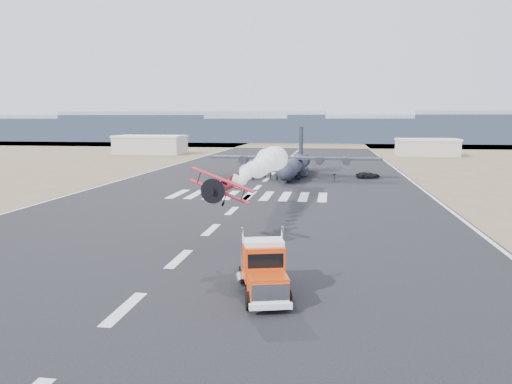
% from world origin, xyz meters
% --- Properties ---
extents(ground, '(500.00, 500.00, 0.00)m').
position_xyz_m(ground, '(0.00, 0.00, 0.00)').
color(ground, black).
rests_on(ground, ground).
extents(scrub_far, '(500.00, 80.00, 0.00)m').
position_xyz_m(scrub_far, '(0.00, 230.00, 0.00)').
color(scrub_far, olive).
rests_on(scrub_far, ground).
extents(runway_markings, '(60.00, 260.00, 0.01)m').
position_xyz_m(runway_markings, '(0.00, 60.00, 0.01)').
color(runway_markings, silver).
rests_on(runway_markings, ground).
extents(ridge_seg_b, '(150.00, 50.00, 15.00)m').
position_xyz_m(ridge_seg_b, '(-130.00, 260.00, 7.50)').
color(ridge_seg_b, '#8291A5').
rests_on(ridge_seg_b, ground).
extents(ridge_seg_c, '(150.00, 50.00, 17.00)m').
position_xyz_m(ridge_seg_c, '(-65.00, 260.00, 8.50)').
color(ridge_seg_c, '#8291A5').
rests_on(ridge_seg_c, ground).
extents(ridge_seg_d, '(150.00, 50.00, 13.00)m').
position_xyz_m(ridge_seg_d, '(0.00, 260.00, 6.50)').
color(ridge_seg_d, '#8291A5').
rests_on(ridge_seg_d, ground).
extents(ridge_seg_e, '(150.00, 50.00, 15.00)m').
position_xyz_m(ridge_seg_e, '(65.00, 260.00, 7.50)').
color(ridge_seg_e, '#8291A5').
rests_on(ridge_seg_e, ground).
extents(hangar_left, '(24.50, 14.50, 6.70)m').
position_xyz_m(hangar_left, '(-52.00, 145.00, 3.41)').
color(hangar_left, '#ACA598').
rests_on(hangar_left, ground).
extents(hangar_right, '(20.50, 12.50, 5.90)m').
position_xyz_m(hangar_right, '(46.00, 150.00, 3.01)').
color(hangar_right, '#ACA598').
rests_on(hangar_right, ground).
extents(semi_truck, '(4.72, 9.06, 3.98)m').
position_xyz_m(semi_truck, '(8.62, 4.16, 1.95)').
color(semi_truck, black).
rests_on(semi_truck, ground).
extents(aerobatic_biplane, '(6.23, 5.86, 3.55)m').
position_xyz_m(aerobatic_biplane, '(2.77, 16.96, 5.85)').
color(aerobatic_biplane, red).
extents(smoke_trail, '(4.12, 35.32, 4.12)m').
position_xyz_m(smoke_trail, '(3.90, 45.78, 6.11)').
color(smoke_trail, white).
extents(transport_aircraft, '(37.12, 30.55, 10.72)m').
position_xyz_m(transport_aircraft, '(5.52, 79.61, 2.76)').
color(transport_aircraft, '#212331').
rests_on(transport_aircraft, ground).
extents(support_vehicle, '(5.51, 3.88, 1.40)m').
position_xyz_m(support_vehicle, '(21.15, 78.11, 0.70)').
color(support_vehicle, black).
rests_on(support_vehicle, ground).
extents(crew_a, '(0.65, 0.56, 1.64)m').
position_xyz_m(crew_a, '(2.42, 70.54, 0.82)').
color(crew_a, black).
rests_on(crew_a, ground).
extents(crew_b, '(0.72, 0.92, 1.67)m').
position_xyz_m(crew_b, '(-2.62, 70.98, 0.83)').
color(crew_b, black).
rests_on(crew_b, ground).
extents(crew_c, '(0.57, 1.17, 1.78)m').
position_xyz_m(crew_c, '(13.94, 70.45, 0.89)').
color(crew_c, black).
rests_on(crew_c, ground).
extents(crew_d, '(0.75, 1.17, 1.85)m').
position_xyz_m(crew_d, '(0.88, 72.86, 0.92)').
color(crew_d, black).
rests_on(crew_d, ground).
extents(crew_e, '(0.95, 1.00, 1.76)m').
position_xyz_m(crew_e, '(6.37, 72.37, 0.88)').
color(crew_e, black).
rests_on(crew_e, ground).
extents(crew_f, '(1.49, 1.13, 1.57)m').
position_xyz_m(crew_f, '(-0.35, 73.13, 0.78)').
color(crew_f, black).
rests_on(crew_f, ground).
extents(crew_g, '(0.82, 0.80, 1.73)m').
position_xyz_m(crew_g, '(-2.86, 72.49, 0.87)').
color(crew_g, black).
rests_on(crew_g, ground).
extents(crew_h, '(1.08, 0.99, 1.89)m').
position_xyz_m(crew_h, '(6.80, 70.40, 0.94)').
color(crew_h, black).
rests_on(crew_h, ground).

